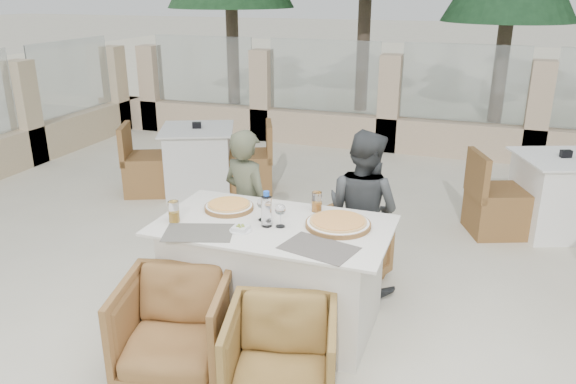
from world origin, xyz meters
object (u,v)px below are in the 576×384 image
(beer_glass_right, at_px, (317,202))
(armchair_near_left, at_px, (175,325))
(beer_glass_left, at_px, (174,212))
(olive_dish, at_px, (241,228))
(bg_table_a, at_px, (199,160))
(diner_right, at_px, (363,211))
(bg_table_b, at_px, (559,195))
(armchair_far_right, at_px, (344,249))
(pizza_left, at_px, (229,206))
(diner_left, at_px, (247,206))
(wine_glass_centre, at_px, (263,208))
(dining_table, at_px, (274,274))
(water_bottle, at_px, (267,209))
(armchair_near_right, at_px, (281,357))
(wine_glass_near, at_px, (280,214))
(pizza_right, at_px, (338,223))
(armchair_far_left, at_px, (252,234))

(beer_glass_right, xyz_separation_m, armchair_near_left, (-0.61, -1.02, -0.53))
(beer_glass_left, height_order, olive_dish, beer_glass_left)
(beer_glass_left, bearing_deg, bg_table_a, 115.04)
(diner_right, bearing_deg, bg_table_b, -111.97)
(beer_glass_right, xyz_separation_m, armchair_far_right, (0.10, 0.45, -0.56))
(diner_right, height_order, bg_table_a, diner_right)
(pizza_left, xyz_separation_m, diner_left, (-0.05, 0.42, -0.16))
(wine_glass_centre, bearing_deg, olive_dish, -107.71)
(dining_table, distance_m, bg_table_a, 2.93)
(beer_glass_left, relative_size, diner_right, 0.12)
(water_bottle, bearing_deg, armchair_near_right, -62.88)
(bg_table_b, bearing_deg, diner_left, -165.00)
(wine_glass_near, relative_size, diner_right, 0.14)
(beer_glass_left, bearing_deg, diner_right, 39.56)
(water_bottle, height_order, olive_dish, water_bottle)
(armchair_far_right, bearing_deg, beer_glass_left, 66.88)
(beer_glass_left, distance_m, diner_right, 1.47)
(beer_glass_right, distance_m, armchair_near_left, 1.31)
(pizza_right, bearing_deg, diner_right, 86.68)
(armchair_far_left, bearing_deg, dining_table, 139.94)
(pizza_right, height_order, armchair_far_left, pizza_right)
(beer_glass_right, bearing_deg, diner_left, 159.62)
(dining_table, relative_size, pizza_left, 4.50)
(olive_dish, xyz_separation_m, bg_table_a, (-1.66, 2.48, -0.41))
(water_bottle, bearing_deg, armchair_far_right, 67.11)
(dining_table, bearing_deg, diner_left, 128.12)
(beer_glass_right, relative_size, armchair_far_left, 0.23)
(wine_glass_near, height_order, armchair_far_right, wine_glass_near)
(wine_glass_near, distance_m, diner_left, 0.81)
(olive_dish, bearing_deg, bg_table_a, 123.75)
(olive_dish, xyz_separation_m, armchair_near_right, (0.50, -0.57, -0.50))
(water_bottle, distance_m, armchair_far_right, 1.08)
(water_bottle, distance_m, olive_dish, 0.22)
(diner_right, bearing_deg, armchair_far_right, 8.27)
(olive_dish, relative_size, armchair_far_left, 0.18)
(armchair_far_left, bearing_deg, beer_glass_right, 164.20)
(wine_glass_centre, distance_m, armchair_far_left, 1.04)
(wine_glass_near, xyz_separation_m, beer_glass_right, (0.15, 0.35, -0.02))
(dining_table, distance_m, pizza_right, 0.60)
(pizza_right, distance_m, beer_glass_left, 1.13)
(wine_glass_near, relative_size, beer_glass_left, 1.23)
(armchair_far_left, relative_size, armchair_near_left, 0.92)
(pizza_left, height_order, armchair_near_right, pizza_left)
(dining_table, relative_size, armchair_far_left, 2.57)
(olive_dish, distance_m, armchair_near_right, 0.91)
(beer_glass_left, xyz_separation_m, diner_right, (1.12, 0.93, -0.20))
(wine_glass_centre, distance_m, wine_glass_near, 0.17)
(wine_glass_centre, height_order, armchair_near_left, wine_glass_centre)
(olive_dish, bearing_deg, bg_table_b, 49.63)
(water_bottle, relative_size, olive_dish, 2.27)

